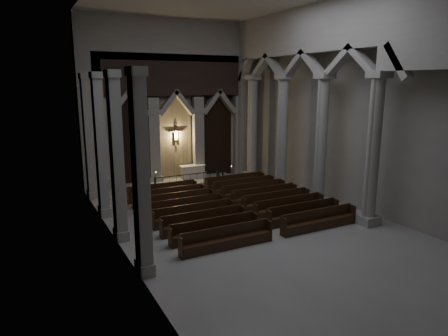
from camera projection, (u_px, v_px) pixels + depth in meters
The scene contains 11 objects.
room at pixel (258, 80), 19.55m from camera, with size 24.00×24.10×12.00m.
sanctuary_wall at pixel (176, 94), 29.77m from camera, with size 14.00×0.77×12.00m.
right_arcade at pixel (327, 76), 23.13m from camera, with size 1.00×24.00×12.00m.
left_pilasters at pixel (108, 154), 20.32m from camera, with size 0.60×13.00×8.03m.
sanctuary_step at pixel (182, 182), 30.33m from camera, with size 8.50×2.60×0.15m, color #A6A39B.
altar at pixel (192, 171), 31.20m from camera, with size 1.96×0.78×1.00m.
altar_rail at pixel (190, 178), 28.77m from camera, with size 5.37×0.09×1.06m.
candle_stand_left at pixel (156, 184), 28.47m from camera, with size 0.21×0.21×1.26m.
candle_stand_right at pixel (231, 178), 30.28m from camera, with size 0.22×0.22×1.30m.
pews at pixel (232, 207), 23.39m from camera, with size 10.02×9.50×1.03m.
worshipper at pixel (218, 180), 28.46m from camera, with size 0.48×0.31×1.31m, color black.
Camera 1 is at (-10.71, -17.00, 7.45)m, focal length 32.00 mm.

